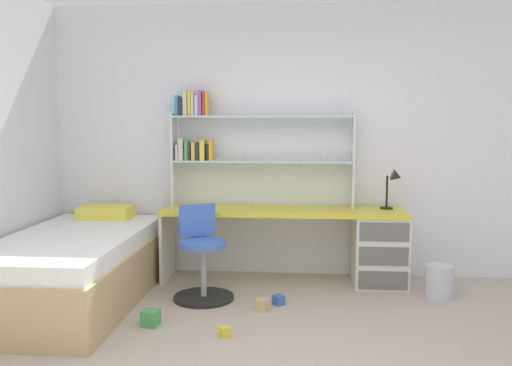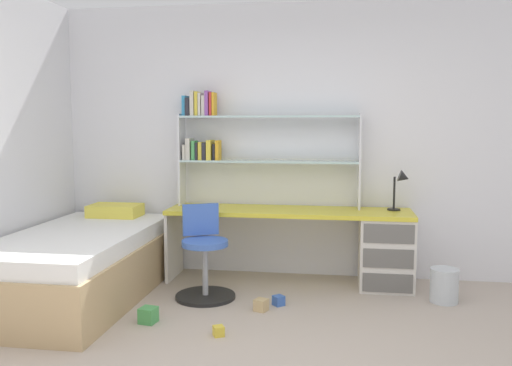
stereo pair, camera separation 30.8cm
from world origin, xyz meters
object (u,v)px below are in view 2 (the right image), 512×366
(desk, at_px, (355,242))
(toy_block_green_0, at_px, (148,315))
(toy_block_blue_2, at_px, (279,301))
(toy_block_natural_3, at_px, (261,305))
(bed_platform, at_px, (79,265))
(bookshelf_hutch, at_px, (238,138))
(swivel_chair, at_px, (204,261))
(waste_bin, at_px, (444,285))
(toy_block_yellow_1, at_px, (219,331))
(desk_lamp, at_px, (402,184))

(desk, height_order, toy_block_green_0, desk)
(toy_block_blue_2, bearing_deg, toy_block_natural_3, -129.76)
(bed_platform, relative_size, toy_block_natural_3, 21.74)
(bookshelf_hutch, xyz_separation_m, toy_block_blue_2, (0.50, -0.84, -1.33))
(swivel_chair, bearing_deg, bed_platform, -169.78)
(waste_bin, xyz_separation_m, toy_block_yellow_1, (-1.73, -1.02, -0.11))
(waste_bin, height_order, toy_block_blue_2, waste_bin)
(bed_platform, xyz_separation_m, toy_block_green_0, (0.79, -0.47, -0.23))
(bed_platform, bearing_deg, desk, 17.59)
(toy_block_green_0, bearing_deg, toy_block_natural_3, 25.93)
(swivel_chair, height_order, toy_block_natural_3, swivel_chair)
(desk, distance_m, bookshelf_hutch, 1.50)
(bookshelf_hutch, relative_size, swivel_chair, 2.20)
(desk_lamp, bearing_deg, bed_platform, -163.57)
(toy_block_green_0, distance_m, toy_block_natural_3, 0.90)
(desk, bearing_deg, bed_platform, -162.41)
(desk_lamp, bearing_deg, toy_block_green_0, -146.97)
(bookshelf_hutch, relative_size, waste_bin, 6.09)
(waste_bin, height_order, toy_block_yellow_1, waste_bin)
(toy_block_natural_3, bearing_deg, bed_platform, 177.17)
(bed_platform, xyz_separation_m, toy_block_blue_2, (1.73, 0.07, -0.25))
(bookshelf_hutch, height_order, bed_platform, bookshelf_hutch)
(bookshelf_hutch, relative_size, toy_block_yellow_1, 24.11)
(bed_platform, relative_size, waste_bin, 7.21)
(bed_platform, height_order, toy_block_blue_2, bed_platform)
(bookshelf_hutch, relative_size, bed_platform, 0.85)
(desk, bearing_deg, toy_block_yellow_1, -125.30)
(desk, relative_size, toy_block_blue_2, 28.01)
(swivel_chair, bearing_deg, desk, 23.22)
(waste_bin, relative_size, toy_block_green_0, 2.44)
(desk, relative_size, swivel_chair, 2.86)
(desk, height_order, bookshelf_hutch, bookshelf_hutch)
(toy_block_yellow_1, relative_size, toy_block_blue_2, 0.89)
(bed_platform, distance_m, toy_block_natural_3, 1.62)
(toy_block_blue_2, bearing_deg, toy_block_yellow_1, -116.15)
(toy_block_natural_3, bearing_deg, desk_lamp, 37.34)
(toy_block_natural_3, bearing_deg, toy_block_yellow_1, -111.77)
(toy_block_natural_3, bearing_deg, desk, 47.45)
(swivel_chair, bearing_deg, desk_lamp, 20.09)
(bookshelf_hutch, bearing_deg, desk_lamp, -3.38)
(toy_block_natural_3, bearing_deg, bookshelf_hutch, 110.57)
(waste_bin, distance_m, toy_block_natural_3, 1.58)
(bed_platform, xyz_separation_m, waste_bin, (3.11, 0.37, -0.15))
(swivel_chair, distance_m, bed_platform, 1.08)
(desk_lamp, relative_size, toy_block_natural_3, 3.99)
(toy_block_blue_2, relative_size, toy_block_natural_3, 0.85)
(toy_block_green_0, relative_size, toy_block_natural_3, 1.24)
(toy_block_natural_3, bearing_deg, swivel_chair, 153.27)
(desk_lamp, distance_m, swivel_chair, 1.94)
(toy_block_green_0, relative_size, toy_block_yellow_1, 1.62)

